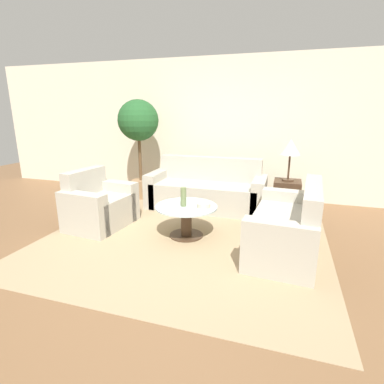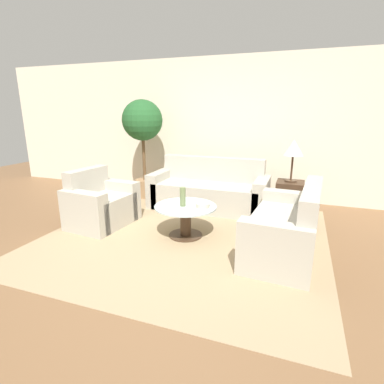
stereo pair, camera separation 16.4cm
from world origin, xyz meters
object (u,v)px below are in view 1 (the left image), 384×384
at_px(sofa_main, 207,191).
at_px(coffee_table, 186,217).
at_px(potted_plant, 139,128).
at_px(bowl, 204,205).
at_px(loveseat, 290,229).
at_px(table_lamp, 291,148).
at_px(vase, 183,197).
at_px(armchair, 98,207).

distance_m(sofa_main, coffee_table, 1.29).
height_order(potted_plant, bowl, potted_plant).
bearing_deg(loveseat, table_lamp, -173.22).
height_order(table_lamp, vase, table_lamp).
height_order(sofa_main, coffee_table, sofa_main).
height_order(vase, bowl, vase).
bearing_deg(armchair, potted_plant, 8.47).
height_order(coffee_table, vase, vase).
bearing_deg(bowl, table_lamp, 51.73).
bearing_deg(table_lamp, vase, -134.28).
xyz_separation_m(potted_plant, vase, (1.40, -1.53, -0.77)).
height_order(table_lamp, potted_plant, potted_plant).
relative_size(sofa_main, potted_plant, 1.08).
bearing_deg(table_lamp, sofa_main, -179.33).
bearing_deg(vase, coffee_table, 25.29).
distance_m(loveseat, potted_plant, 3.33).
relative_size(table_lamp, potted_plant, 0.35).
bearing_deg(bowl, vase, -173.96).
bearing_deg(coffee_table, vase, -154.71).
relative_size(potted_plant, bowl, 10.39).
bearing_deg(potted_plant, sofa_main, -9.37).
distance_m(coffee_table, potted_plant, 2.33).
xyz_separation_m(loveseat, vase, (-1.35, 0.04, 0.26)).
bearing_deg(loveseat, vase, -87.54).
xyz_separation_m(coffee_table, potted_plant, (-1.43, 1.51, 1.05)).
xyz_separation_m(coffee_table, bowl, (0.24, 0.01, 0.18)).
xyz_separation_m(sofa_main, coffee_table, (0.06, -1.29, -0.01)).
height_order(sofa_main, table_lamp, table_lamp).
relative_size(sofa_main, coffee_table, 2.43).
relative_size(sofa_main, vase, 7.95).
distance_m(sofa_main, vase, 1.33).
height_order(armchair, vase, armchair).
xyz_separation_m(vase, bowl, (0.27, 0.03, -0.10)).
xyz_separation_m(armchair, vase, (1.32, -0.00, 0.27)).
bearing_deg(armchair, bowl, -83.68).
xyz_separation_m(coffee_table, table_lamp, (1.25, 1.30, 0.80)).
distance_m(armchair, coffee_table, 1.35).
height_order(potted_plant, vase, potted_plant).
distance_m(table_lamp, bowl, 1.76).
height_order(loveseat, table_lamp, table_lamp).
bearing_deg(armchair, table_lamp, -57.80).
xyz_separation_m(sofa_main, table_lamp, (1.32, 0.02, 0.78)).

